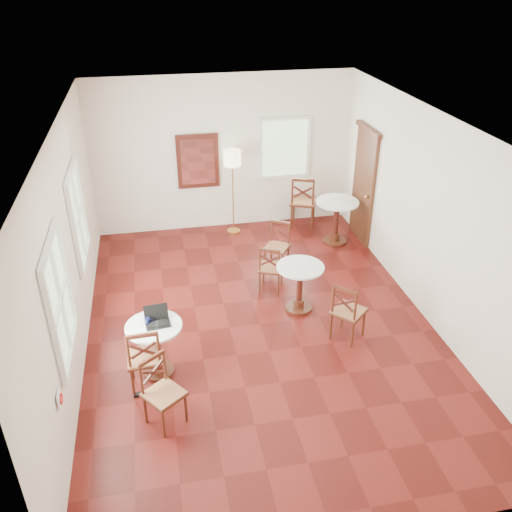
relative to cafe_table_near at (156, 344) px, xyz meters
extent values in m
plane|color=#57120E|center=(1.53, 0.78, -0.47)|extent=(7.00, 7.00, 0.00)
cube|color=white|center=(1.53, 4.28, 1.03)|extent=(5.00, 0.02, 3.00)
cube|color=white|center=(1.53, -2.72, 1.03)|extent=(5.00, 0.02, 3.00)
cube|color=white|center=(-0.97, 0.78, 1.03)|extent=(0.02, 7.00, 3.00)
cube|color=white|center=(4.03, 0.78, 1.03)|extent=(0.02, 7.00, 3.00)
cube|color=white|center=(1.53, 0.78, 2.53)|extent=(5.00, 7.00, 0.02)
cube|color=#4F2B16|center=(3.99, 3.18, 0.58)|extent=(0.06, 0.90, 2.10)
cube|color=#4F2313|center=(3.97, 3.18, 1.68)|extent=(0.08, 1.02, 0.08)
sphere|color=#BF8C3F|center=(3.93, 2.86, 0.53)|extent=(0.07, 0.07, 0.07)
cube|color=#461912|center=(1.03, 4.24, 0.93)|extent=(0.80, 0.05, 1.05)
cube|color=white|center=(1.03, 4.21, 0.93)|extent=(0.64, 0.02, 0.88)
cube|color=white|center=(-0.94, -1.32, 0.48)|extent=(0.02, 0.16, 0.16)
torus|color=red|center=(-0.93, -1.32, 0.48)|extent=(0.02, 0.12, 0.12)
cube|color=white|center=(-0.94, -0.42, 1.08)|extent=(0.06, 1.22, 1.42)
cube|color=white|center=(-0.94, 1.78, 1.08)|extent=(0.06, 1.22, 1.42)
cube|color=white|center=(2.73, 4.25, 1.08)|extent=(1.02, 0.06, 1.22)
cylinder|color=#4F2313|center=(0.00, 0.00, -0.45)|extent=(0.41, 0.41, 0.04)
cylinder|color=#4F2313|center=(0.00, 0.00, -0.37)|extent=(0.16, 0.16, 0.12)
cylinder|color=#461912|center=(0.00, 0.00, -0.06)|extent=(0.09, 0.09, 0.62)
cylinder|color=#4F2313|center=(0.00, 0.00, 0.23)|extent=(0.14, 0.14, 0.06)
cylinder|color=white|center=(0.00, 0.00, 0.27)|extent=(0.72, 0.72, 0.03)
cylinder|color=#4F2313|center=(2.20, 1.06, -0.45)|extent=(0.41, 0.41, 0.04)
cylinder|color=#4F2313|center=(2.20, 1.06, -0.37)|extent=(0.16, 0.16, 0.12)
cylinder|color=#461912|center=(2.20, 1.06, -0.06)|extent=(0.09, 0.09, 0.62)
cylinder|color=#4F2313|center=(2.20, 1.06, 0.23)|extent=(0.14, 0.14, 0.06)
cylinder|color=white|center=(2.20, 1.06, 0.28)|extent=(0.72, 0.72, 0.03)
cylinder|color=#4F2313|center=(3.47, 3.11, -0.45)|extent=(0.46, 0.46, 0.05)
cylinder|color=#4F2313|center=(3.47, 3.11, -0.36)|extent=(0.18, 0.18, 0.14)
cylinder|color=#461912|center=(3.47, 3.11, -0.01)|extent=(0.10, 0.10, 0.68)
cylinder|color=#4F2313|center=(3.47, 3.11, 0.31)|extent=(0.16, 0.16, 0.07)
cylinder|color=white|center=(3.47, 3.11, 0.36)|extent=(0.80, 0.80, 0.03)
cylinder|color=#4F2313|center=(0.03, -0.03, -0.25)|extent=(0.04, 0.04, 0.44)
cylinder|color=#4F2313|center=(0.04, -0.39, -0.25)|extent=(0.04, 0.04, 0.44)
cylinder|color=#4F2313|center=(-0.33, -0.05, -0.25)|extent=(0.04, 0.04, 0.44)
cylinder|color=#4F2313|center=(-0.31, -0.40, -0.25)|extent=(0.04, 0.04, 0.44)
cube|color=#4F2313|center=(-0.14, -0.22, -0.02)|extent=(0.45, 0.45, 0.03)
cube|color=brown|center=(-0.14, -0.22, -0.01)|extent=(0.43, 0.43, 0.04)
cylinder|color=#4F2313|center=(0.04, -0.39, 0.22)|extent=(0.04, 0.04, 0.49)
cylinder|color=#4F2313|center=(-0.31, -0.40, 0.22)|extent=(0.04, 0.04, 0.49)
cube|color=#4F2313|center=(-0.14, -0.39, 0.44)|extent=(0.37, 0.05, 0.05)
cube|color=#461912|center=(-0.14, -0.39, 0.23)|extent=(0.32, 0.04, 0.22)
cube|color=#461912|center=(-0.14, -0.39, 0.23)|extent=(0.32, 0.04, 0.22)
cylinder|color=#4F2313|center=(0.03, -1.12, -0.26)|extent=(0.03, 0.03, 0.41)
cylinder|color=#4F2313|center=(-0.17, -0.86, -0.26)|extent=(0.03, 0.03, 0.41)
cylinder|color=#4F2313|center=(0.29, -0.93, -0.26)|extent=(0.03, 0.03, 0.41)
cylinder|color=#4F2313|center=(0.10, -0.66, -0.26)|extent=(0.03, 0.03, 0.41)
cube|color=#4F2313|center=(0.06, -0.89, -0.05)|extent=(0.57, 0.57, 0.03)
cube|color=brown|center=(0.06, -0.89, -0.04)|extent=(0.54, 0.54, 0.04)
cylinder|color=#4F2313|center=(-0.17, -0.86, 0.18)|extent=(0.03, 0.03, 0.46)
cylinder|color=#4F2313|center=(0.10, -0.66, 0.18)|extent=(0.03, 0.03, 0.46)
cube|color=#4F2313|center=(-0.04, -0.76, 0.39)|extent=(0.30, 0.23, 0.05)
cube|color=#461912|center=(-0.04, -0.76, 0.18)|extent=(0.25, 0.20, 0.20)
cube|color=#461912|center=(-0.04, -0.76, 0.18)|extent=(0.25, 0.20, 0.20)
cylinder|color=#4F2313|center=(2.10, 1.79, -0.28)|extent=(0.03, 0.03, 0.39)
cylinder|color=#4F2313|center=(1.98, 1.51, -0.28)|extent=(0.03, 0.03, 0.39)
cylinder|color=#4F2313|center=(1.82, 1.91, -0.28)|extent=(0.03, 0.03, 0.39)
cylinder|color=#4F2313|center=(1.70, 1.63, -0.28)|extent=(0.03, 0.03, 0.39)
cube|color=#4F2313|center=(1.90, 1.71, -0.08)|extent=(0.50, 0.50, 0.03)
cube|color=brown|center=(1.90, 1.71, -0.07)|extent=(0.47, 0.47, 0.03)
cylinder|color=#4F2313|center=(1.98, 1.51, 0.13)|extent=(0.03, 0.03, 0.43)
cylinder|color=#4F2313|center=(1.70, 1.63, 0.13)|extent=(0.03, 0.03, 0.43)
cube|color=#4F2313|center=(1.84, 1.57, 0.33)|extent=(0.31, 0.16, 0.04)
cube|color=#461912|center=(1.84, 1.57, 0.14)|extent=(0.26, 0.13, 0.19)
cube|color=#461912|center=(1.84, 1.57, 0.14)|extent=(0.26, 0.13, 0.19)
cylinder|color=#4F2313|center=(2.93, 0.23, -0.26)|extent=(0.03, 0.03, 0.43)
cylinder|color=#4F2313|center=(2.68, 0.00, -0.26)|extent=(0.03, 0.03, 0.43)
cylinder|color=#4F2313|center=(2.70, 0.49, -0.26)|extent=(0.03, 0.03, 0.43)
cylinder|color=#4F2313|center=(2.45, 0.26, -0.26)|extent=(0.03, 0.03, 0.43)
cube|color=#4F2313|center=(2.69, 0.24, -0.04)|extent=(0.59, 0.59, 0.03)
cube|color=brown|center=(2.69, 0.24, -0.02)|extent=(0.56, 0.56, 0.04)
cylinder|color=#4F2313|center=(2.68, 0.00, 0.20)|extent=(0.03, 0.03, 0.48)
cylinder|color=#4F2313|center=(2.45, 0.26, 0.20)|extent=(0.03, 0.03, 0.48)
cube|color=#4F2313|center=(2.56, 0.13, 0.41)|extent=(0.27, 0.29, 0.05)
cube|color=#461912|center=(2.56, 0.13, 0.21)|extent=(0.22, 0.24, 0.21)
cube|color=#461912|center=(2.56, 0.13, 0.21)|extent=(0.22, 0.24, 0.21)
cylinder|color=#4F2313|center=(3.33, 4.05, -0.21)|extent=(0.04, 0.04, 0.51)
cylinder|color=#4F2313|center=(3.18, 3.68, -0.21)|extent=(0.04, 0.04, 0.51)
cylinder|color=#4F2313|center=(2.95, 4.21, -0.21)|extent=(0.04, 0.04, 0.51)
cylinder|color=#4F2313|center=(2.80, 3.83, -0.21)|extent=(0.04, 0.04, 0.51)
cube|color=#4F2313|center=(3.06, 3.94, 0.05)|extent=(0.65, 0.65, 0.03)
cube|color=brown|center=(3.06, 3.94, 0.06)|extent=(0.62, 0.62, 0.05)
cylinder|color=#4F2313|center=(3.18, 3.68, 0.32)|extent=(0.04, 0.04, 0.57)
cylinder|color=#4F2313|center=(2.80, 3.83, 0.32)|extent=(0.04, 0.04, 0.57)
cube|color=#4F2313|center=(2.99, 3.75, 0.58)|extent=(0.41, 0.20, 0.06)
cube|color=#461912|center=(2.99, 3.75, 0.33)|extent=(0.35, 0.16, 0.25)
cube|color=#461912|center=(2.99, 3.75, 0.33)|extent=(0.35, 0.16, 0.25)
cylinder|color=#4F2313|center=(1.93, 2.31, -0.27)|extent=(0.03, 0.03, 0.40)
cylinder|color=#4F2313|center=(2.10, 2.58, -0.27)|extent=(0.03, 0.03, 0.40)
cylinder|color=#4F2313|center=(2.19, 2.14, -0.27)|extent=(0.03, 0.03, 0.40)
cylinder|color=#4F2313|center=(2.37, 2.40, -0.27)|extent=(0.03, 0.03, 0.40)
cube|color=#4F2313|center=(2.15, 2.36, -0.07)|extent=(0.54, 0.54, 0.03)
cube|color=brown|center=(2.15, 2.36, -0.06)|extent=(0.51, 0.51, 0.04)
cylinder|color=#4F2313|center=(2.10, 2.58, 0.15)|extent=(0.03, 0.03, 0.44)
cylinder|color=#4F2313|center=(2.37, 2.40, 0.15)|extent=(0.03, 0.03, 0.44)
cube|color=#4F2313|center=(2.24, 2.49, 0.35)|extent=(0.30, 0.21, 0.04)
cube|color=#461912|center=(2.24, 2.49, 0.16)|extent=(0.25, 0.18, 0.19)
cube|color=#461912|center=(2.24, 2.49, 0.16)|extent=(0.25, 0.18, 0.19)
cylinder|color=#BF8C3F|center=(1.64, 3.93, -0.46)|extent=(0.27, 0.27, 0.03)
cylinder|color=#BF8C3F|center=(1.64, 3.93, 0.29)|extent=(0.02, 0.02, 1.53)
cylinder|color=beige|center=(1.64, 3.93, 1.06)|extent=(0.32, 0.32, 0.29)
cube|color=black|center=(0.06, 0.01, 0.30)|extent=(0.32, 0.25, 0.02)
cube|color=black|center=(0.06, 0.01, 0.31)|extent=(0.26, 0.15, 0.00)
cube|color=black|center=(0.05, 0.12, 0.40)|extent=(0.31, 0.09, 0.21)
cube|color=silver|center=(0.05, 0.12, 0.40)|extent=(0.27, 0.07, 0.17)
ellipsoid|color=black|center=(0.00, 0.02, 0.31)|extent=(0.11, 0.09, 0.03)
cylinder|color=#0F1333|center=(-0.07, 0.05, 0.33)|extent=(0.07, 0.07, 0.08)
torus|color=#0F1333|center=(-0.03, 0.05, 0.33)|extent=(0.06, 0.01, 0.06)
cylinder|color=white|center=(0.04, -0.08, 0.34)|extent=(0.06, 0.06, 0.10)
cube|color=black|center=(-0.27, -0.40, -0.45)|extent=(0.11, 0.06, 0.04)
camera|label=1|loc=(0.19, -5.59, 4.30)|focal=37.63mm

